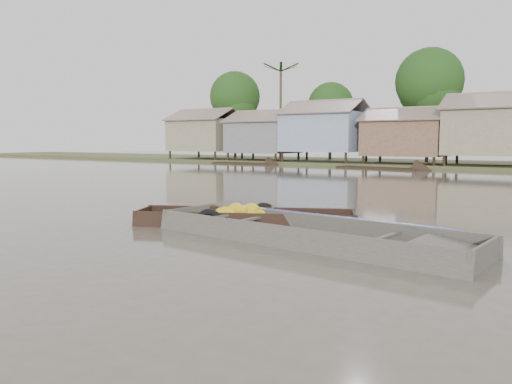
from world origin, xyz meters
The scene contains 4 objects.
ground centered at (0.00, 0.00, 0.00)m, with size 120.00×120.00×0.00m, color #524B3F.
riverbank centered at (3.03, 31.86, 3.07)m, with size 120.00×12.47×10.22m.
banana_boat centered at (0.17, 1.00, 0.14)m, with size 5.38×3.34×0.73m.
viewer_boat centered at (2.41, 0.03, 0.05)m, with size 7.18×2.69×0.56m.
Camera 1 is at (6.85, -9.04, 2.07)m, focal length 35.00 mm.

